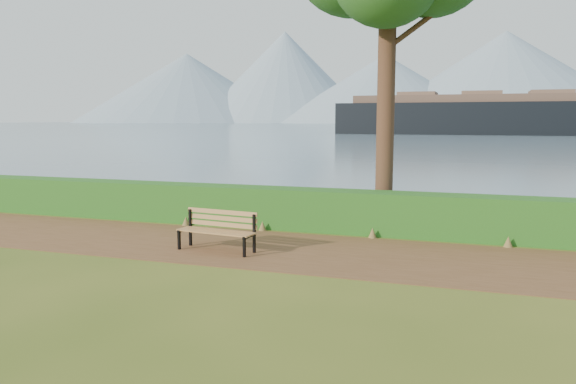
% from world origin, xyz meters
% --- Properties ---
extents(ground, '(140.00, 140.00, 0.00)m').
position_xyz_m(ground, '(0.00, 0.00, 0.00)').
color(ground, '#3E5217').
rests_on(ground, ground).
extents(path, '(40.00, 3.40, 0.01)m').
position_xyz_m(path, '(0.00, 0.30, 0.01)').
color(path, brown).
rests_on(path, ground).
extents(hedge, '(32.00, 0.85, 1.00)m').
position_xyz_m(hedge, '(0.00, 2.60, 0.50)').
color(hedge, '#214E16').
rests_on(hedge, ground).
extents(water, '(700.00, 510.00, 0.00)m').
position_xyz_m(water, '(0.00, 260.00, 0.01)').
color(water, slate).
rests_on(water, ground).
extents(mountains, '(585.00, 190.00, 70.00)m').
position_xyz_m(mountains, '(-9.17, 406.05, 27.70)').
color(mountains, gray).
rests_on(mountains, ground).
extents(bench, '(1.71, 0.68, 0.84)m').
position_xyz_m(bench, '(-1.21, -0.18, 0.48)').
color(bench, black).
rests_on(bench, ground).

